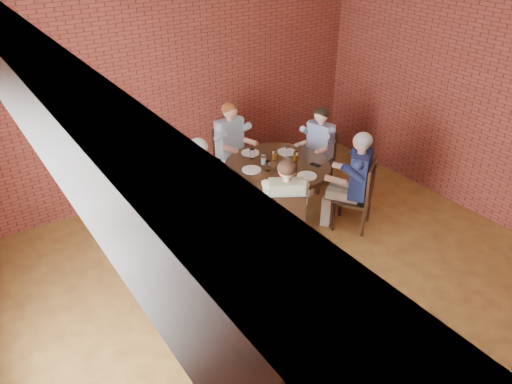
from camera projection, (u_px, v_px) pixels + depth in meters
floor at (318, 316)px, 5.39m from camera, size 7.00×7.00×0.00m
wall_back at (165, 81)px, 7.05m from camera, size 7.00×0.00×7.00m
dining_table at (277, 178)px, 6.99m from camera, size 1.47×1.47×0.75m
chair_a at (320, 156)px, 7.68m from camera, size 0.49×0.49×0.91m
diner_a at (318, 149)px, 7.56m from camera, size 0.72×0.64×1.29m
chair_b at (229, 154)px, 7.71m from camera, size 0.49×0.49×0.95m
diner_b at (232, 146)px, 7.57m from camera, size 0.62×0.72×1.35m
chair_c at (198, 198)px, 6.56m from camera, size 0.49×0.49×0.95m
diner_c at (204, 186)px, 6.51m from camera, size 0.73×0.63×1.35m
chair_d at (286, 224)px, 6.02m from camera, size 0.60×0.60×0.95m
diner_d at (285, 209)px, 6.01m from camera, size 0.80×0.84×1.35m
chair_e at (360, 194)px, 6.63m from camera, size 0.63×0.63×0.97m
diner_e at (355, 181)px, 6.57m from camera, size 0.85×0.89×1.39m
plate_a at (286, 152)px, 7.22m from camera, size 0.26×0.26×0.01m
plate_b at (250, 153)px, 7.19m from camera, size 0.26×0.26×0.01m
plate_c at (252, 170)px, 6.72m from camera, size 0.26×0.26×0.01m
plate_d at (307, 176)px, 6.57m from camera, size 0.26×0.26×0.01m
glass_a at (288, 151)px, 7.10m from camera, size 0.07×0.07×0.14m
glass_b at (275, 155)px, 6.98m from camera, size 0.07×0.07×0.14m
glass_c at (252, 154)px, 7.01m from camera, size 0.07×0.07×0.14m
glass_d at (263, 159)px, 6.86m from camera, size 0.07×0.07×0.14m
glass_e at (268, 166)px, 6.69m from camera, size 0.07×0.07×0.14m
glass_f at (280, 176)px, 6.44m from camera, size 0.07×0.07×0.14m
glass_g at (288, 162)px, 6.78m from camera, size 0.07×0.07×0.14m
glass_h at (296, 156)px, 6.94m from camera, size 0.07×0.07×0.14m
smartphone at (315, 165)px, 6.86m from camera, size 0.11×0.16×0.01m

